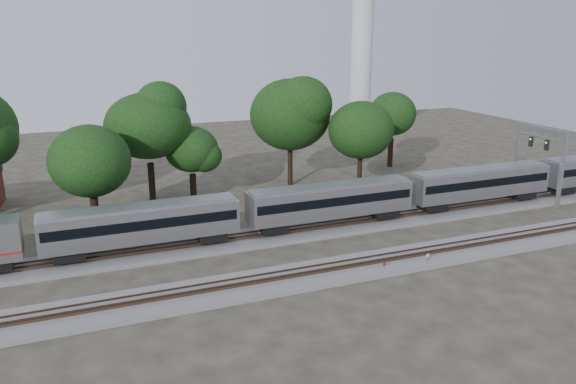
# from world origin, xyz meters

# --- Properties ---
(ground) EXTENTS (160.00, 160.00, 0.00)m
(ground) POSITION_xyz_m (0.00, 0.00, 0.00)
(ground) COLOR #383328
(ground) RESTS_ON ground
(track_far) EXTENTS (160.00, 5.00, 0.73)m
(track_far) POSITION_xyz_m (0.00, 6.00, 0.21)
(track_far) COLOR slate
(track_far) RESTS_ON ground
(track_near) EXTENTS (160.00, 5.00, 0.73)m
(track_near) POSITION_xyz_m (0.00, -4.00, 0.21)
(track_near) COLOR slate
(track_near) RESTS_ON ground
(train) EXTENTS (130.22, 3.17, 4.68)m
(train) POSITION_xyz_m (26.90, 6.00, 3.25)
(train) COLOR #ABADB2
(train) RESTS_ON ground
(switch_stand_red) EXTENTS (0.29, 0.05, 0.90)m
(switch_stand_red) POSITION_xyz_m (7.26, -5.41, 0.58)
(switch_stand_red) COLOR #512D19
(switch_stand_red) RESTS_ON ground
(switch_stand_white) EXTENTS (0.36, 0.07, 1.13)m
(switch_stand_white) POSITION_xyz_m (11.58, -5.62, 0.72)
(switch_stand_white) COLOR #512D19
(switch_stand_white) RESTS_ON ground
(switch_lever) EXTENTS (0.55, 0.38, 0.30)m
(switch_lever) POSITION_xyz_m (4.69, -5.25, 0.15)
(switch_lever) COLOR #512D19
(switch_lever) RESTS_ON ground
(signal_gantry) EXTENTS (0.63, 7.47, 9.09)m
(signal_gantry) POSITION_xyz_m (35.26, 6.00, 6.62)
(signal_gantry) COLOR gray
(signal_gantry) RESTS_ON ground
(tree_2) EXTENTS (7.66, 7.66, 10.80)m
(tree_2) POSITION_xyz_m (-15.09, 14.35, 7.52)
(tree_2) COLOR black
(tree_2) RESTS_ON ground
(tree_3) EXTENTS (9.69, 9.69, 13.67)m
(tree_3) POSITION_xyz_m (-8.20, 21.63, 9.52)
(tree_3) COLOR black
(tree_3) RESTS_ON ground
(tree_4) EXTENTS (6.70, 6.70, 9.44)m
(tree_4) POSITION_xyz_m (-3.48, 20.75, 6.56)
(tree_4) COLOR black
(tree_4) RESTS_ON ground
(tree_5) EXTENTS (9.69, 9.69, 13.66)m
(tree_5) POSITION_xyz_m (10.27, 23.65, 9.52)
(tree_5) COLOR black
(tree_5) RESTS_ON ground
(tree_6) EXTENTS (8.23, 8.23, 11.60)m
(tree_6) POSITION_xyz_m (17.27, 17.31, 8.07)
(tree_6) COLOR black
(tree_6) RESTS_ON ground
(tree_7) EXTENTS (8.18, 8.18, 11.54)m
(tree_7) POSITION_xyz_m (28.54, 28.09, 8.03)
(tree_7) COLOR black
(tree_7) RESTS_ON ground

